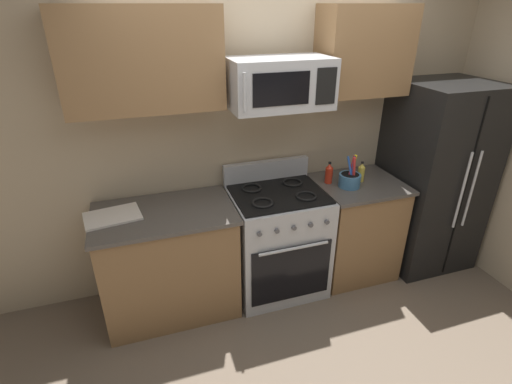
{
  "coord_description": "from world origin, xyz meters",
  "views": [
    {
      "loc": [
        -1.04,
        -1.9,
        2.3
      ],
      "look_at": [
        -0.23,
        0.56,
        1.03
      ],
      "focal_mm": 26.96,
      "sensor_mm": 36.0,
      "label": 1
    }
  ],
  "objects_px": {
    "microwave": "(280,83)",
    "bottle_hot_sauce": "(329,173)",
    "range_oven": "(277,240)",
    "cutting_board": "(112,216)",
    "bottle_oil": "(361,172)",
    "refrigerator": "(433,177)",
    "utensil_crock": "(350,179)"
  },
  "relations": [
    {
      "from": "refrigerator",
      "to": "cutting_board",
      "type": "distance_m",
      "value": 2.8
    },
    {
      "from": "range_oven",
      "to": "bottle_hot_sauce",
      "type": "bearing_deg",
      "value": 9.23
    },
    {
      "from": "refrigerator",
      "to": "bottle_oil",
      "type": "height_order",
      "value": "refrigerator"
    },
    {
      "from": "range_oven",
      "to": "microwave",
      "type": "xyz_separation_m",
      "value": [
        -0.0,
        0.03,
        1.31
      ]
    },
    {
      "from": "refrigerator",
      "to": "utensil_crock",
      "type": "xyz_separation_m",
      "value": [
        -0.9,
        -0.02,
        0.12
      ]
    },
    {
      "from": "bottle_oil",
      "to": "range_oven",
      "type": "bearing_deg",
      "value": -178.1
    },
    {
      "from": "refrigerator",
      "to": "bottle_oil",
      "type": "xyz_separation_m",
      "value": [
        -0.75,
        0.04,
        0.13
      ]
    },
    {
      "from": "range_oven",
      "to": "cutting_board",
      "type": "height_order",
      "value": "range_oven"
    },
    {
      "from": "range_oven",
      "to": "cutting_board",
      "type": "distance_m",
      "value": 1.35
    },
    {
      "from": "microwave",
      "to": "bottle_hot_sauce",
      "type": "distance_m",
      "value": 0.93
    },
    {
      "from": "bottle_oil",
      "to": "bottle_hot_sauce",
      "type": "bearing_deg",
      "value": 169.1
    },
    {
      "from": "bottle_hot_sauce",
      "to": "range_oven",
      "type": "bearing_deg",
      "value": -170.77
    },
    {
      "from": "refrigerator",
      "to": "utensil_crock",
      "type": "relative_size",
      "value": 6.18
    },
    {
      "from": "cutting_board",
      "to": "bottle_oil",
      "type": "bearing_deg",
      "value": -0.16
    },
    {
      "from": "cutting_board",
      "to": "microwave",
      "type": "bearing_deg",
      "value": -0.13
    },
    {
      "from": "utensil_crock",
      "to": "bottle_oil",
      "type": "bearing_deg",
      "value": 24.15
    },
    {
      "from": "range_oven",
      "to": "microwave",
      "type": "bearing_deg",
      "value": 90.05
    },
    {
      "from": "range_oven",
      "to": "refrigerator",
      "type": "distance_m",
      "value": 1.57
    },
    {
      "from": "range_oven",
      "to": "refrigerator",
      "type": "height_order",
      "value": "refrigerator"
    },
    {
      "from": "utensil_crock",
      "to": "cutting_board",
      "type": "distance_m",
      "value": 1.9
    },
    {
      "from": "range_oven",
      "to": "bottle_hot_sauce",
      "type": "relative_size",
      "value": 5.74
    },
    {
      "from": "refrigerator",
      "to": "bottle_hot_sauce",
      "type": "xyz_separation_m",
      "value": [
        -1.03,
        0.1,
        0.14
      ]
    },
    {
      "from": "refrigerator",
      "to": "cutting_board",
      "type": "relative_size",
      "value": 4.44
    },
    {
      "from": "range_oven",
      "to": "refrigerator",
      "type": "xyz_separation_m",
      "value": [
        1.52,
        -0.02,
        0.39
      ]
    },
    {
      "from": "bottle_oil",
      "to": "bottle_hot_sauce",
      "type": "xyz_separation_m",
      "value": [
        -0.28,
        0.05,
        0.01
      ]
    },
    {
      "from": "microwave",
      "to": "bottle_oil",
      "type": "relative_size",
      "value": 4.11
    },
    {
      "from": "microwave",
      "to": "cutting_board",
      "type": "bearing_deg",
      "value": 179.87
    },
    {
      "from": "microwave",
      "to": "bottle_hot_sauce",
      "type": "relative_size",
      "value": 3.87
    },
    {
      "from": "bottle_hot_sauce",
      "to": "bottle_oil",
      "type": "bearing_deg",
      "value": -10.9
    },
    {
      "from": "range_oven",
      "to": "bottle_oil",
      "type": "relative_size",
      "value": 6.1
    },
    {
      "from": "utensil_crock",
      "to": "bottle_oil",
      "type": "relative_size",
      "value": 1.56
    },
    {
      "from": "bottle_oil",
      "to": "bottle_hot_sauce",
      "type": "distance_m",
      "value": 0.29
    }
  ]
}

